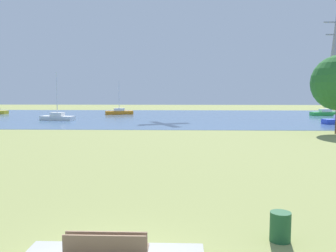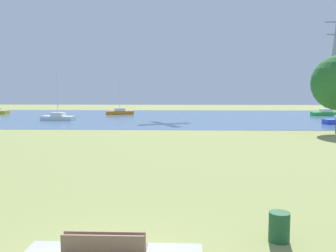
{
  "view_description": "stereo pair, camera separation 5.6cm",
  "coord_description": "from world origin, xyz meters",
  "px_view_note": "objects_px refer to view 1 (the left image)",
  "views": [
    {
      "loc": [
        1.62,
        -7.43,
        4.03
      ],
      "look_at": [
        0.82,
        14.62,
        1.92
      ],
      "focal_mm": 38.49,
      "sensor_mm": 36.0,
      "label": 1
    },
    {
      "loc": [
        1.68,
        -7.43,
        4.03
      ],
      "look_at": [
        0.82,
        14.62,
        1.92
      ],
      "focal_mm": 38.49,
      "sensor_mm": 36.0,
      "label": 2
    }
  ],
  "objects_px": {
    "sailboat_orange": "(119,112)",
    "electricity_pylon": "(336,55)",
    "sailboat_white": "(57,117)",
    "sailboat_green": "(325,113)",
    "bench_facing_water": "(108,251)",
    "litter_bin": "(280,227)"
  },
  "relations": [
    {
      "from": "sailboat_orange",
      "to": "electricity_pylon",
      "type": "distance_m",
      "value": 58.52
    },
    {
      "from": "sailboat_orange",
      "to": "sailboat_white",
      "type": "bearing_deg",
      "value": -115.3
    },
    {
      "from": "sailboat_green",
      "to": "electricity_pylon",
      "type": "distance_m",
      "value": 36.21
    },
    {
      "from": "bench_facing_water",
      "to": "electricity_pylon",
      "type": "height_order",
      "value": "electricity_pylon"
    },
    {
      "from": "bench_facing_water",
      "to": "litter_bin",
      "type": "relative_size",
      "value": 2.25
    },
    {
      "from": "litter_bin",
      "to": "sailboat_green",
      "type": "height_order",
      "value": "sailboat_green"
    },
    {
      "from": "litter_bin",
      "to": "electricity_pylon",
      "type": "distance_m",
      "value": 90.8
    },
    {
      "from": "litter_bin",
      "to": "sailboat_white",
      "type": "distance_m",
      "value": 44.82
    },
    {
      "from": "sailboat_green",
      "to": "electricity_pylon",
      "type": "bearing_deg",
      "value": 65.34
    },
    {
      "from": "bench_facing_water",
      "to": "electricity_pylon",
      "type": "distance_m",
      "value": 94.18
    },
    {
      "from": "sailboat_white",
      "to": "electricity_pylon",
      "type": "distance_m",
      "value": 71.1
    },
    {
      "from": "litter_bin",
      "to": "electricity_pylon",
      "type": "relative_size",
      "value": 0.03
    },
    {
      "from": "electricity_pylon",
      "to": "litter_bin",
      "type": "bearing_deg",
      "value": -113.36
    },
    {
      "from": "sailboat_white",
      "to": "electricity_pylon",
      "type": "xyz_separation_m",
      "value": [
        55.63,
        42.41,
        12.71
      ]
    },
    {
      "from": "sailboat_white",
      "to": "sailboat_green",
      "type": "distance_m",
      "value": 43.08
    },
    {
      "from": "bench_facing_water",
      "to": "electricity_pylon",
      "type": "bearing_deg",
      "value": 64.65
    },
    {
      "from": "litter_bin",
      "to": "sailboat_orange",
      "type": "relative_size",
      "value": 0.14
    },
    {
      "from": "litter_bin",
      "to": "sailboat_orange",
      "type": "xyz_separation_m",
      "value": [
        -13.61,
        53.6,
        0.05
      ]
    },
    {
      "from": "electricity_pylon",
      "to": "sailboat_orange",
      "type": "bearing_deg",
      "value": -149.58
    },
    {
      "from": "litter_bin",
      "to": "sailboat_orange",
      "type": "distance_m",
      "value": 55.31
    },
    {
      "from": "sailboat_white",
      "to": "electricity_pylon",
      "type": "bearing_deg",
      "value": 37.32
    },
    {
      "from": "litter_bin",
      "to": "sailboat_orange",
      "type": "bearing_deg",
      "value": 104.25
    }
  ]
}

